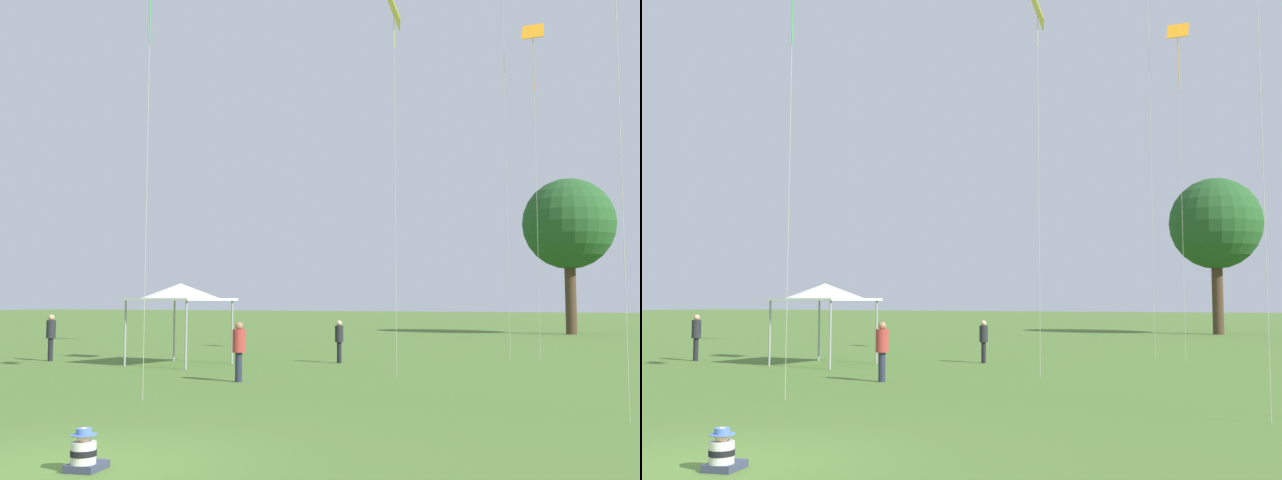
% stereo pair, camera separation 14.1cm
% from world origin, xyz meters
% --- Properties ---
extents(ground_plane, '(300.00, 300.00, 0.00)m').
position_xyz_m(ground_plane, '(0.00, 0.00, 0.00)').
color(ground_plane, '#4C702D').
extents(seated_toddler, '(0.51, 0.58, 0.57)m').
position_xyz_m(seated_toddler, '(0.37, -0.22, 0.23)').
color(seated_toddler, '#383D56').
rests_on(seated_toddler, ground).
extents(person_standing_0, '(0.37, 0.37, 1.52)m').
position_xyz_m(person_standing_0, '(-3.81, 16.82, 0.91)').
color(person_standing_0, black).
rests_on(person_standing_0, ground).
extents(person_standing_1, '(0.48, 0.48, 1.64)m').
position_xyz_m(person_standing_1, '(-3.67, 9.88, 0.97)').
color(person_standing_1, '#282D42').
rests_on(person_standing_1, ground).
extents(person_standing_2, '(0.40, 0.40, 1.72)m').
position_xyz_m(person_standing_2, '(-13.82, 12.93, 1.03)').
color(person_standing_2, black).
rests_on(person_standing_2, ground).
extents(canopy_tent, '(3.00, 3.00, 2.83)m').
position_xyz_m(canopy_tent, '(-8.47, 13.64, 2.52)').
color(canopy_tent, white).
rests_on(canopy_tent, ground).
extents(kite_0, '(0.72, 1.11, 11.58)m').
position_xyz_m(kite_0, '(-0.24, 13.09, 10.76)').
color(kite_0, yellow).
rests_on(kite_0, ground).
extents(kite_1, '(0.83, 0.51, 12.91)m').
position_xyz_m(kite_1, '(2.51, 20.99, 11.87)').
color(kite_1, orange).
rests_on(kite_1, ground).
extents(distant_tree_1, '(6.17, 6.17, 10.57)m').
position_xyz_m(distant_tree_1, '(0.42, 45.08, 7.42)').
color(distant_tree_1, '#473323').
rests_on(distant_tree_1, ground).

